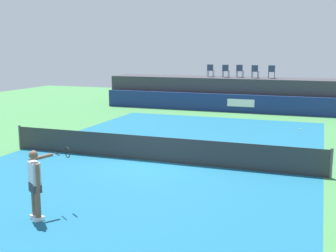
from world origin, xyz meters
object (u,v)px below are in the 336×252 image
object	(u,v)px
spectator_chair_far_left	(210,70)
net_post_near	(20,137)
spectator_chair_far_right	(272,71)
tennis_player	(36,182)
net_post_far	(331,163)
tennis_ball	(300,129)
spectator_chair_right	(255,71)
spectator_chair_left	(226,70)
spectator_chair_center	(240,70)

from	to	relation	value
spectator_chair_far_left	net_post_near	distance (m)	16.11
spectator_chair_far_right	spectator_chair_far_left	bearing A→B (deg)	177.57
net_post_near	tennis_player	world-z (taller)	tennis_player
net_post_far	spectator_chair_far_left	bearing A→B (deg)	117.60
tennis_ball	tennis_player	bearing A→B (deg)	-110.74
spectator_chair_right	spectator_chair_left	bearing A→B (deg)	176.13
tennis_ball	net_post_near	bearing A→B (deg)	-142.48
spectator_chair_right	spectator_chair_far_right	distance (m)	1.11
spectator_chair_left	spectator_chair_right	size ratio (longest dim) A/B	1.00
spectator_chair_center	tennis_player	bearing A→B (deg)	-92.57
spectator_chair_left	spectator_chair_center	size ratio (longest dim) A/B	1.00
spectator_chair_far_left	spectator_chair_left	size ratio (longest dim) A/B	1.00
spectator_chair_left	net_post_far	xyz separation A→B (m)	(6.90, -15.25, -2.19)
spectator_chair_right	tennis_ball	world-z (taller)	spectator_chair_right
spectator_chair_right	spectator_chair_far_right	world-z (taller)	same
spectator_chair_right	net_post_near	xyz separation A→B (m)	(-7.58, -15.10, -2.19)
spectator_chair_left	tennis_player	size ratio (longest dim) A/B	0.50
spectator_chair_far_left	spectator_chair_center	size ratio (longest dim) A/B	1.00
spectator_chair_far_left	net_post_far	xyz separation A→B (m)	(8.02, -15.34, -2.19)
spectator_chair_center	tennis_player	xyz separation A→B (m)	(-0.97, -21.65, -1.73)
spectator_chair_far_left	spectator_chair_right	size ratio (longest dim) A/B	1.00
spectator_chair_left	tennis_ball	bearing A→B (deg)	-50.84
spectator_chair_far_right	tennis_ball	bearing A→B (deg)	-70.71
spectator_chair_far_right	tennis_ball	xyz separation A→B (m)	(2.34, -6.70, -2.66)
spectator_chair_left	spectator_chair_right	bearing A→B (deg)	-3.87
spectator_chair_far_right	net_post_near	distance (m)	17.61
spectator_chair_far_left	net_post_far	world-z (taller)	spectator_chair_far_left
spectator_chair_right	net_post_near	distance (m)	17.04
spectator_chair_far_left	tennis_player	xyz separation A→B (m)	(1.11, -21.51, -1.73)
spectator_chair_left	spectator_chair_far_right	size ratio (longest dim) A/B	1.00
spectator_chair_right	net_post_near	bearing A→B (deg)	-116.64
spectator_chair_left	tennis_player	bearing A→B (deg)	-90.04
spectator_chair_right	spectator_chair_far_right	bearing A→B (deg)	2.90
spectator_chair_far_left	tennis_ball	bearing A→B (deg)	-45.98
spectator_chair_right	spectator_chair_far_left	bearing A→B (deg)	175.74
net_post_near	tennis_player	bearing A→B (deg)	-48.35
spectator_chair_center	tennis_ball	bearing A→B (deg)	-56.94
spectator_chair_right	tennis_player	distance (m)	21.44
net_post_near	tennis_ball	distance (m)	13.91
spectator_chair_far_left	spectator_chair_far_right	bearing A→B (deg)	-2.43
spectator_chair_center	net_post_far	xyz separation A→B (m)	(5.94, -15.48, -2.19)
spectator_chair_left	net_post_near	world-z (taller)	spectator_chair_left
spectator_chair_far_right	tennis_player	size ratio (longest dim) A/B	0.50
spectator_chair_far_left	spectator_chair_right	distance (m)	3.21
spectator_chair_far_left	spectator_chair_far_right	distance (m)	4.31
spectator_chair_left	spectator_chair_center	bearing A→B (deg)	14.10
net_post_near	spectator_chair_right	bearing A→B (deg)	63.36
spectator_chair_center	tennis_player	size ratio (longest dim) A/B	0.50
tennis_player	tennis_ball	bearing A→B (deg)	69.26
tennis_ball	net_post_far	bearing A→B (deg)	-80.77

